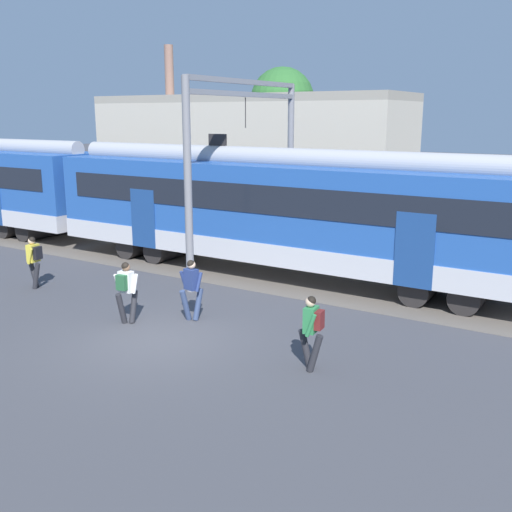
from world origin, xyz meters
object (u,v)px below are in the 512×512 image
pedestrian_yellow (34,258)px  pedestrian_green (312,326)px  pedestrian_white (126,287)px  pedestrian_navy (191,286)px

pedestrian_yellow → pedestrian_green: (10.28, -1.01, 0.00)m
pedestrian_yellow → pedestrian_white: same height
pedestrian_navy → pedestrian_green: bearing=-16.1°
pedestrian_yellow → pedestrian_white: (4.81, -0.91, 0.00)m
pedestrian_green → pedestrian_navy: bearing=163.9°
pedestrian_yellow → pedestrian_white: 4.90m
pedestrian_white → pedestrian_navy: size_ratio=1.00×
pedestrian_white → pedestrian_green: (5.47, -0.09, 0.00)m
pedestrian_yellow → pedestrian_green: 10.33m
pedestrian_yellow → pedestrian_navy: same height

